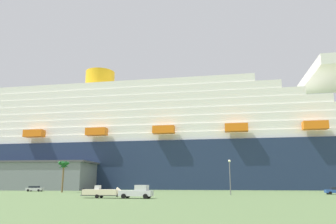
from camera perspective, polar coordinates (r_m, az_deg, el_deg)
name	(u,v)px	position (r m, az deg, el deg)	size (l,w,h in m)	color
ground_plane	(162,191)	(103.95, -0.99, -13.79)	(600.00, 600.00, 0.00)	#567042
cruise_ship	(171,147)	(136.09, 0.57, -6.18)	(267.43, 44.37, 61.30)	#1E2D4C
terminal_building	(26,176)	(129.41, -23.88, -10.30)	(52.63, 26.01, 9.75)	slate
pickup_truck	(137,192)	(55.75, -5.45, -13.93)	(5.62, 2.32, 2.20)	silver
small_boat_on_trailer	(105,192)	(57.78, -11.15, -13.78)	(8.71, 2.07, 2.15)	#595960
palm_tree	(64,167)	(92.51, -17.99, -9.24)	(3.27, 3.23, 8.26)	brown
street_lamp	(230,172)	(71.51, 10.88, -10.32)	(0.56, 0.56, 7.42)	slate
parked_car_silver_sedan	(35,189)	(105.13, -22.52, -12.40)	(5.01, 2.65, 1.58)	silver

